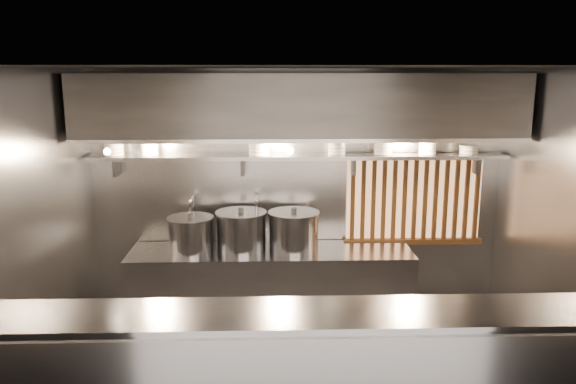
{
  "coord_description": "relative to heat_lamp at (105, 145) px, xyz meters",
  "views": [
    {
      "loc": [
        -0.3,
        -4.58,
        2.77
      ],
      "look_at": [
        -0.14,
        0.55,
        1.66
      ],
      "focal_mm": 35.0,
      "sensor_mm": 36.0,
      "label": 1
    }
  ],
  "objects": [
    {
      "name": "ceiling",
      "position": [
        1.9,
        -0.85,
        0.73
      ],
      "size": [
        4.5,
        4.5,
        0.0
      ],
      "primitive_type": "plane",
      "rotation": [
        3.14,
        0.0,
        0.0
      ],
      "color": "black",
      "rests_on": "wall_back"
    },
    {
      "name": "bowl_stack_0",
      "position": [
        -0.05,
        0.47,
        -0.08
      ],
      "size": [
        0.23,
        0.23,
        0.17
      ],
      "color": "white",
      "rests_on": "bowl_shelf"
    },
    {
      "name": "bowl_shelf",
      "position": [
        1.9,
        0.47,
        -0.19
      ],
      "size": [
        4.4,
        0.34,
        0.04
      ],
      "primitive_type": "cube",
      "color": "#99999E",
      "rests_on": "wall_back"
    },
    {
      "name": "bowl_stack_3",
      "position": [
        2.3,
        0.47,
        -0.1
      ],
      "size": [
        0.2,
        0.2,
        0.13
      ],
      "color": "white",
      "rests_on": "bowl_shelf"
    },
    {
      "name": "bowl_stack_6",
      "position": [
        3.73,
        0.47,
        -0.12
      ],
      "size": [
        0.21,
        0.21,
        0.09
      ],
      "color": "white",
      "rests_on": "bowl_shelf"
    },
    {
      "name": "cooking_bench",
      "position": [
        1.6,
        0.28,
        -1.62
      ],
      "size": [
        3.0,
        0.7,
        0.9
      ],
      "primitive_type": "cube",
      "color": "#99999E",
      "rests_on": "floor"
    },
    {
      "name": "wall_back",
      "position": [
        1.9,
        0.65,
        -0.67
      ],
      "size": [
        4.5,
        0.0,
        4.5
      ],
      "primitive_type": "plane",
      "rotation": [
        1.57,
        0.0,
        0.0
      ],
      "color": "gray",
      "rests_on": "floor"
    },
    {
      "name": "pendant_bulb",
      "position": [
        1.8,
        0.35,
        -0.11
      ],
      "size": [
        0.09,
        0.09,
        0.19
      ],
      "color": "#2D2D30",
      "rests_on": "exhaust_hood"
    },
    {
      "name": "faucet_left",
      "position": [
        0.75,
        0.52,
        -0.76
      ],
      "size": [
        0.04,
        0.3,
        0.5
      ],
      "color": "silver",
      "rests_on": "wall_back"
    },
    {
      "name": "exhaust_hood",
      "position": [
        1.9,
        0.25,
        0.36
      ],
      "size": [
        4.4,
        0.81,
        0.65
      ],
      "color": "#2D2D30",
      "rests_on": "ceiling"
    },
    {
      "name": "stock_pot_right",
      "position": [
        1.84,
        0.31,
        -0.96
      ],
      "size": [
        0.72,
        0.72,
        0.45
      ],
      "rotation": [
        0.0,
        0.0,
        0.4
      ],
      "color": "#99999E",
      "rests_on": "cooking_bench"
    },
    {
      "name": "bowl_stack_5",
      "position": [
        3.28,
        0.47,
        -0.1
      ],
      "size": [
        0.2,
        0.2,
        0.13
      ],
      "color": "white",
      "rests_on": "bowl_shelf"
    },
    {
      "name": "faucet_right",
      "position": [
        1.45,
        0.52,
        -0.76
      ],
      "size": [
        0.04,
        0.3,
        0.5
      ],
      "color": "silver",
      "rests_on": "wall_back"
    },
    {
      "name": "bowl_stack_4",
      "position": [
        2.8,
        0.47,
        -0.08
      ],
      "size": [
        0.21,
        0.21,
        0.17
      ],
      "color": "white",
      "rests_on": "bowl_shelf"
    },
    {
      "name": "floor",
      "position": [
        1.9,
        -0.85,
        -2.07
      ],
      "size": [
        4.5,
        4.5,
        0.0
      ],
      "primitive_type": "plane",
      "color": "black",
      "rests_on": "ground"
    },
    {
      "name": "heat_lamp",
      "position": [
        0.0,
        0.0,
        0.0
      ],
      "size": [
        0.25,
        0.35,
        0.2
      ],
      "color": "#99999E",
      "rests_on": "exhaust_hood"
    },
    {
      "name": "wood_screen",
      "position": [
        3.2,
        0.6,
        -0.69
      ],
      "size": [
        1.56,
        0.09,
        1.04
      ],
      "color": "#E6A167",
      "rests_on": "wall_back"
    },
    {
      "name": "bowl_stack_1",
      "position": [
        0.33,
        0.47,
        -0.1
      ],
      "size": [
        0.2,
        0.2,
        0.13
      ],
      "color": "white",
      "rests_on": "bowl_shelf"
    },
    {
      "name": "bowl_stack_2",
      "position": [
        1.48,
        0.47,
        -0.1
      ],
      "size": [
        0.23,
        0.23,
        0.13
      ],
      "color": "white",
      "rests_on": "bowl_shelf"
    },
    {
      "name": "stock_pot_mid",
      "position": [
        0.76,
        0.24,
        -0.97
      ],
      "size": [
        0.6,
        0.6,
        0.42
      ],
      "rotation": [
        0.0,
        0.0,
        0.26
      ],
      "color": "#99999E",
      "rests_on": "cooking_bench"
    },
    {
      "name": "stock_pot_left",
      "position": [
        1.29,
        0.3,
        -0.96
      ],
      "size": [
        0.69,
        0.69,
        0.46
      ],
      "rotation": [
        0.0,
        0.0,
        0.32
      ],
      "color": "#99999E",
      "rests_on": "cooking_bench"
    },
    {
      "name": "wall_right",
      "position": [
        4.15,
        -0.85,
        -0.67
      ],
      "size": [
        0.0,
        3.0,
        3.0
      ],
      "primitive_type": "plane",
      "rotation": [
        1.57,
        0.0,
        -1.57
      ],
      "color": "gray",
      "rests_on": "floor"
    },
    {
      "name": "wall_left",
      "position": [
        -0.35,
        -0.85,
        -0.67
      ],
      "size": [
        0.0,
        3.0,
        3.0
      ],
      "primitive_type": "plane",
      "rotation": [
        1.57,
        0.0,
        1.57
      ],
      "color": "gray",
      "rests_on": "floor"
    }
  ]
}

